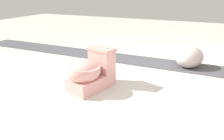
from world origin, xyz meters
name	(u,v)px	position (x,y,z in m)	size (l,w,h in m)	color
ground_plane	(101,85)	(0.00, 0.00, 0.00)	(14.00, 14.00, 0.00)	beige
gravel_strip	(159,63)	(-1.24, 0.50, 0.01)	(0.56, 8.00, 0.01)	#4C4C51
toilet	(91,73)	(0.14, -0.08, 0.22)	(0.71, 0.53, 0.52)	#E09E93
boulder_far	(189,57)	(-1.26, 0.98, 0.18)	(0.49, 0.42, 0.35)	#B7B2AD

